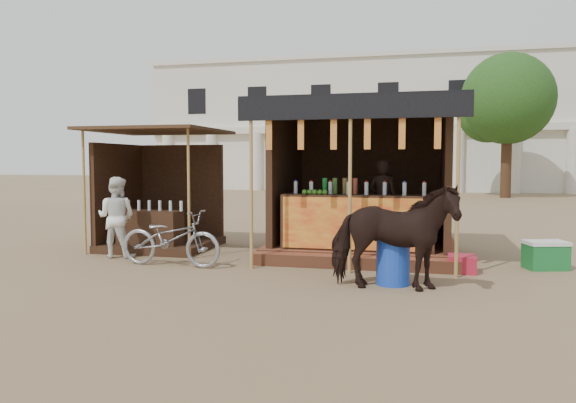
{
  "coord_description": "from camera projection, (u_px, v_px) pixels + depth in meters",
  "views": [
    {
      "loc": [
        2.11,
        -7.11,
        1.73
      ],
      "look_at": [
        0.0,
        1.6,
        1.1
      ],
      "focal_mm": 35.0,
      "sensor_mm": 36.0,
      "label": 1
    }
  ],
  "objects": [
    {
      "name": "ground",
      "position": [
        260.0,
        291.0,
        7.5
      ],
      "size": [
        120.0,
        120.0,
        0.0
      ],
      "primitive_type": "plane",
      "color": "#846B4C",
      "rests_on": "ground"
    },
    {
      "name": "main_stall",
      "position": [
        363.0,
        200.0,
        10.45
      ],
      "size": [
        3.6,
        3.61,
        2.78
      ],
      "color": "brown",
      "rests_on": "ground"
    },
    {
      "name": "secondary_stall",
      "position": [
        155.0,
        206.0,
        11.33
      ],
      "size": [
        2.4,
        2.4,
        2.38
      ],
      "color": "#3D2316",
      "rests_on": "ground"
    },
    {
      "name": "cow",
      "position": [
        393.0,
        237.0,
        7.52
      ],
      "size": [
        1.72,
        0.81,
        1.45
      ],
      "primitive_type": "imported",
      "rotation": [
        0.0,
        0.0,
        1.59
      ],
      "color": "black",
      "rests_on": "ground"
    },
    {
      "name": "motorbike",
      "position": [
        171.0,
        238.0,
        9.31
      ],
      "size": [
        1.82,
        0.72,
        0.94
      ],
      "primitive_type": "imported",
      "rotation": [
        0.0,
        0.0,
        1.51
      ],
      "color": "#94969D",
      "rests_on": "ground"
    },
    {
      "name": "bystander",
      "position": [
        116.0,
        217.0,
        10.17
      ],
      "size": [
        0.75,
        0.61,
        1.47
      ],
      "primitive_type": "imported",
      "rotation": [
        0.0,
        0.0,
        3.21
      ],
      "color": "white",
      "rests_on": "ground"
    },
    {
      "name": "blue_barrel",
      "position": [
        393.0,
        259.0,
        7.9
      ],
      "size": [
        0.62,
        0.62,
        0.74
      ],
      "primitive_type": "cylinder",
      "rotation": [
        0.0,
        0.0,
        -0.42
      ],
      "color": "#183EB7",
      "rests_on": "ground"
    },
    {
      "name": "red_crate",
      "position": [
        462.0,
        264.0,
        8.8
      ],
      "size": [
        0.45,
        0.46,
        0.27
      ],
      "primitive_type": "cube",
      "rotation": [
        0.0,
        0.0,
        -0.04
      ],
      "color": "#A71B2E",
      "rests_on": "ground"
    },
    {
      "name": "cooler",
      "position": [
        546.0,
        255.0,
        9.06
      ],
      "size": [
        0.74,
        0.6,
        0.46
      ],
      "color": "#186F2F",
      "rests_on": "ground"
    },
    {
      "name": "background_building",
      "position": [
        360.0,
        128.0,
        36.73
      ],
      "size": [
        26.0,
        7.45,
        8.18
      ],
      "color": "silver",
      "rests_on": "ground"
    },
    {
      "name": "tree",
      "position": [
        503.0,
        103.0,
        27.28
      ],
      "size": [
        4.5,
        4.4,
        7.0
      ],
      "color": "#382314",
      "rests_on": "ground"
    }
  ]
}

